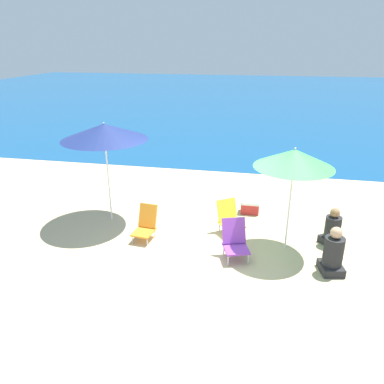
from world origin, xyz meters
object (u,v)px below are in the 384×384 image
(beach_umbrella_green, at_px, (294,158))
(beach_chair_orange, at_px, (146,224))
(beach_chair_yellow, at_px, (229,217))
(person_seated_near, at_px, (332,230))
(beach_umbrella_navy, at_px, (104,132))
(cooler_box, at_px, (250,207))
(person_seated_far, at_px, (333,254))
(beach_chair_purple, at_px, (235,240))

(beach_umbrella_green, height_order, beach_chair_orange, beach_umbrella_green)
(beach_chair_yellow, bearing_deg, beach_umbrella_green, -55.91)
(beach_chair_orange, bearing_deg, beach_umbrella_green, 9.17)
(beach_chair_yellow, relative_size, person_seated_near, 0.89)
(person_seated_near, bearing_deg, beach_umbrella_navy, 142.96)
(beach_umbrella_green, height_order, cooler_box, beach_umbrella_green)
(beach_umbrella_green, height_order, beach_chair_yellow, beach_umbrella_green)
(person_seated_far, xyz_separation_m, cooler_box, (-1.66, 2.39, -0.22))
(beach_chair_purple, height_order, person_seated_far, person_seated_far)
(beach_chair_orange, height_order, cooler_box, beach_chair_orange)
(beach_chair_yellow, distance_m, beach_chair_orange, 1.89)
(beach_umbrella_green, bearing_deg, beach_umbrella_navy, 172.23)
(beach_umbrella_navy, bearing_deg, beach_chair_yellow, -2.09)
(beach_umbrella_green, relative_size, cooler_box, 4.75)
(person_seated_near, bearing_deg, beach_chair_orange, 152.51)
(beach_chair_yellow, xyz_separation_m, cooler_box, (0.41, 1.17, -0.21))
(beach_chair_orange, height_order, person_seated_far, person_seated_far)
(beach_chair_yellow, xyz_separation_m, beach_chair_purple, (0.22, -1.02, 0.01))
(person_seated_far, bearing_deg, beach_umbrella_green, 126.25)
(person_seated_far, bearing_deg, beach_chair_yellow, 138.40)
(beach_umbrella_green, relative_size, beach_chair_purple, 2.84)
(beach_umbrella_navy, relative_size, cooler_box, 5.21)
(person_seated_near, bearing_deg, beach_umbrella_green, 165.02)
(person_seated_near, bearing_deg, cooler_box, 110.01)
(cooler_box, bearing_deg, person_seated_far, -55.19)
(beach_chair_yellow, bearing_deg, person_seated_near, -38.67)
(beach_umbrella_green, bearing_deg, beach_chair_orange, -177.15)
(beach_umbrella_navy, bearing_deg, beach_chair_orange, -32.63)
(beach_umbrella_navy, bearing_deg, cooler_box, 17.72)
(beach_umbrella_navy, height_order, cooler_box, beach_umbrella_navy)
(beach_umbrella_navy, height_order, beach_chair_orange, beach_umbrella_navy)
(beach_chair_purple, xyz_separation_m, person_seated_far, (1.85, -0.20, 0.00))
(person_seated_far, distance_m, cooler_box, 2.92)
(beach_umbrella_green, distance_m, person_seated_near, 1.93)
(beach_umbrella_green, distance_m, beach_chair_purple, 1.98)
(beach_chair_purple, xyz_separation_m, person_seated_near, (2.00, 0.90, -0.04))
(beach_umbrella_navy, xyz_separation_m, person_seated_near, (5.13, -0.22, -1.85))
(beach_umbrella_green, xyz_separation_m, beach_chair_yellow, (-1.25, 0.46, -1.60))
(beach_umbrella_navy, relative_size, beach_chair_orange, 3.28)
(beach_umbrella_green, height_order, person_seated_far, beach_umbrella_green)
(beach_chair_purple, height_order, person_seated_near, person_seated_near)
(beach_chair_purple, bearing_deg, person_seated_far, -24.65)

